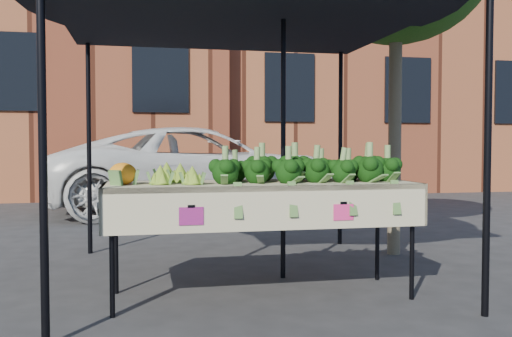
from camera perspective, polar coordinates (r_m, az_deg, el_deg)
name	(u,v)px	position (r m, az deg, el deg)	size (l,w,h in m)	color
ground	(262,298)	(4.45, 0.58, -13.11)	(90.00, 90.00, 0.00)	#272729
table	(261,240)	(4.39, 0.53, -7.29)	(2.40, 0.81, 0.90)	beige
canopy	(243,125)	(4.96, -1.35, 4.48)	(3.16, 3.16, 2.74)	black
broccoli_heap	(305,165)	(4.45, 5.00, 0.38)	(1.55, 0.58, 0.27)	black
romanesco_cluster	(175,170)	(4.28, -8.30, -0.13)	(0.44, 0.58, 0.21)	#97A82F
cauliflower_pair	(123,172)	(4.19, -13.50, -0.36)	(0.21, 0.21, 0.18)	orange
vehicle	(200,60)	(10.22, -5.74, 10.99)	(2.51, 1.51, 5.44)	white
street_tree	(395,69)	(6.28, 14.10, 9.82)	(2.04, 2.04, 4.02)	#1E4C14
building_right	(393,50)	(18.72, 13.84, 11.71)	(12.00, 8.00, 8.50)	brown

